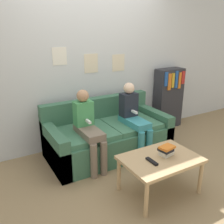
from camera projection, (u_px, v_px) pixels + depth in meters
The scene contains 9 objects.
ground_plane at pixel (128, 169), 3.32m from camera, with size 10.00×10.00×0.00m, color #937A56.
wall_back at pixel (90, 61), 3.77m from camera, with size 8.00×0.06×2.60m.
couch at pixel (107, 136), 3.68m from camera, with size 1.76×0.87×0.77m.
coffee_table at pixel (160, 162), 2.75m from camera, with size 0.84×0.59×0.43m.
person_left at pixel (88, 126), 3.22m from camera, with size 0.24×0.58×1.03m.
person_right at pixel (134, 117), 3.56m from camera, with size 0.24×0.58×1.04m.
tv_remote at pixel (152, 161), 2.64m from camera, with size 0.04×0.17×0.02m.
book_stack at pixel (166, 151), 2.76m from camera, with size 0.18×0.16×0.12m.
bookshelf at pixel (168, 98), 4.58m from camera, with size 0.52×0.26×1.09m.
Camera 1 is at (-1.62, -2.39, 1.80)m, focal length 40.00 mm.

